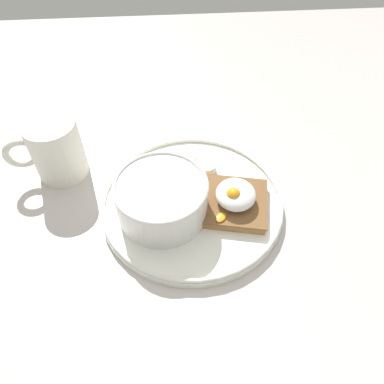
{
  "coord_description": "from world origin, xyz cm",
  "views": [
    {
      "loc": [
        -32.93,
        2.46,
        44.05
      ],
      "look_at": [
        0.0,
        0.0,
        5.0
      ],
      "focal_mm": 35.0,
      "sensor_mm": 36.0,
      "label": 1
    }
  ],
  "objects_px": {
    "oatmeal_bowl": "(162,198)",
    "coffee_mug": "(55,148)",
    "poached_egg": "(235,195)",
    "banana_slice_front": "(207,168)",
    "banana_slice_left": "(191,158)",
    "toast_slice": "(235,203)",
    "banana_slice_back": "(168,163)"
  },
  "relations": [
    {
      "from": "banana_slice_back",
      "to": "toast_slice",
      "type": "bearing_deg",
      "value": -134.02
    },
    {
      "from": "banana_slice_front",
      "to": "coffee_mug",
      "type": "height_order",
      "value": "coffee_mug"
    },
    {
      "from": "banana_slice_back",
      "to": "banana_slice_left",
      "type": "bearing_deg",
      "value": -77.1
    },
    {
      "from": "banana_slice_left",
      "to": "poached_egg",
      "type": "bearing_deg",
      "value": -150.97
    },
    {
      "from": "poached_egg",
      "to": "banana_slice_front",
      "type": "relative_size",
      "value": 2.09
    },
    {
      "from": "banana_slice_front",
      "to": "banana_slice_left",
      "type": "distance_m",
      "value": 0.03
    },
    {
      "from": "toast_slice",
      "to": "banana_slice_back",
      "type": "distance_m",
      "value": 0.12
    },
    {
      "from": "poached_egg",
      "to": "coffee_mug",
      "type": "distance_m",
      "value": 0.27
    },
    {
      "from": "oatmeal_bowl",
      "to": "banana_slice_left",
      "type": "height_order",
      "value": "oatmeal_bowl"
    },
    {
      "from": "toast_slice",
      "to": "banana_slice_back",
      "type": "xyz_separation_m",
      "value": [
        0.09,
        0.09,
        -0.0
      ]
    },
    {
      "from": "oatmeal_bowl",
      "to": "coffee_mug",
      "type": "distance_m",
      "value": 0.18
    },
    {
      "from": "toast_slice",
      "to": "poached_egg",
      "type": "height_order",
      "value": "poached_egg"
    },
    {
      "from": "oatmeal_bowl",
      "to": "toast_slice",
      "type": "height_order",
      "value": "oatmeal_bowl"
    },
    {
      "from": "banana_slice_front",
      "to": "banana_slice_back",
      "type": "distance_m",
      "value": 0.06
    },
    {
      "from": "poached_egg",
      "to": "banana_slice_left",
      "type": "height_order",
      "value": "poached_egg"
    },
    {
      "from": "banana_slice_front",
      "to": "banana_slice_left",
      "type": "height_order",
      "value": "same"
    },
    {
      "from": "banana_slice_left",
      "to": "oatmeal_bowl",
      "type": "bearing_deg",
      "value": 154.38
    },
    {
      "from": "oatmeal_bowl",
      "to": "coffee_mug",
      "type": "relative_size",
      "value": 1.13
    },
    {
      "from": "banana_slice_left",
      "to": "banana_slice_back",
      "type": "relative_size",
      "value": 0.91
    },
    {
      "from": "banana_slice_back",
      "to": "coffee_mug",
      "type": "bearing_deg",
      "value": 86.29
    },
    {
      "from": "oatmeal_bowl",
      "to": "banana_slice_front",
      "type": "relative_size",
      "value": 3.83
    },
    {
      "from": "oatmeal_bowl",
      "to": "coffee_mug",
      "type": "xyz_separation_m",
      "value": [
        0.1,
        0.15,
        0.01
      ]
    },
    {
      "from": "banana_slice_front",
      "to": "toast_slice",
      "type": "bearing_deg",
      "value": -156.44
    },
    {
      "from": "oatmeal_bowl",
      "to": "toast_slice",
      "type": "bearing_deg",
      "value": -88.89
    },
    {
      "from": "banana_slice_left",
      "to": "banana_slice_front",
      "type": "bearing_deg",
      "value": -135.04
    },
    {
      "from": "banana_slice_left",
      "to": "banana_slice_back",
      "type": "xyz_separation_m",
      "value": [
        -0.01,
        0.04,
        0.0
      ]
    },
    {
      "from": "oatmeal_bowl",
      "to": "poached_egg",
      "type": "relative_size",
      "value": 1.83
    },
    {
      "from": "banana_slice_left",
      "to": "banana_slice_back",
      "type": "distance_m",
      "value": 0.04
    },
    {
      "from": "poached_egg",
      "to": "banana_slice_back",
      "type": "height_order",
      "value": "poached_egg"
    },
    {
      "from": "poached_egg",
      "to": "banana_slice_front",
      "type": "distance_m",
      "value": 0.08
    },
    {
      "from": "toast_slice",
      "to": "banana_slice_front",
      "type": "distance_m",
      "value": 0.08
    },
    {
      "from": "coffee_mug",
      "to": "toast_slice",
      "type": "bearing_deg",
      "value": -110.98
    }
  ]
}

